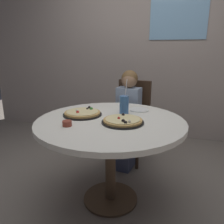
{
  "coord_description": "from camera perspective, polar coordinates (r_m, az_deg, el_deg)",
  "views": [
    {
      "loc": [
        0.47,
        -1.64,
        1.29
      ],
      "look_at": [
        0.0,
        0.05,
        0.8
      ],
      "focal_mm": 35.34,
      "sensor_mm": 36.0,
      "label": 1
    }
  ],
  "objects": [
    {
      "name": "soda_cup",
      "position": [
        1.94,
        3.15,
        1.91
      ],
      "size": [
        0.08,
        0.08,
        0.31
      ],
      "color": "#3F72B2",
      "rests_on": "dining_table"
    },
    {
      "name": "sauce_bowl",
      "position": [
        1.66,
        -11.54,
        -2.91
      ],
      "size": [
        0.07,
        0.07,
        0.04
      ],
      "primitive_type": "cylinder",
      "color": "brown",
      "rests_on": "dining_table"
    },
    {
      "name": "wall_with_window",
      "position": [
        3.43,
        8.1,
        18.2
      ],
      "size": [
        5.2,
        0.14,
        2.9
      ],
      "color": "#A8998E",
      "rests_on": "ground_plane"
    },
    {
      "name": "pizza_cheese",
      "position": [
        1.92,
        -7.64,
        -0.3
      ],
      "size": [
        0.34,
        0.34,
        0.05
      ],
      "color": "black",
      "rests_on": "dining_table"
    },
    {
      "name": "ground_plane",
      "position": [
        2.14,
        -0.39,
        -21.51
      ],
      "size": [
        8.0,
        8.0,
        0.0
      ],
      "primitive_type": "plane",
      "color": "slate"
    },
    {
      "name": "dining_table",
      "position": [
        1.82,
        -0.42,
        -4.92
      ],
      "size": [
        1.21,
        1.21,
        0.75
      ],
      "color": "silver",
      "rests_on": "ground_plane"
    },
    {
      "name": "chair_wooden",
      "position": [
        2.66,
        5.04,
        -1.02
      ],
      "size": [
        0.46,
        0.46,
        0.95
      ],
      "color": "#382619",
      "rests_on": "ground_plane"
    },
    {
      "name": "plate_small",
      "position": [
        2.08,
        6.99,
        0.58
      ],
      "size": [
        0.18,
        0.18,
        0.01
      ],
      "primitive_type": "cylinder",
      "color": "white",
      "rests_on": "dining_table"
    },
    {
      "name": "pizza_veggie",
      "position": [
        1.7,
        2.79,
        -2.3
      ],
      "size": [
        0.33,
        0.33,
        0.05
      ],
      "color": "black",
      "rests_on": "dining_table"
    },
    {
      "name": "diner_child",
      "position": [
        2.51,
        3.67,
        -3.12
      ],
      "size": [
        0.31,
        0.43,
        1.08
      ],
      "color": "#3F4766",
      "rests_on": "ground_plane"
    }
  ]
}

